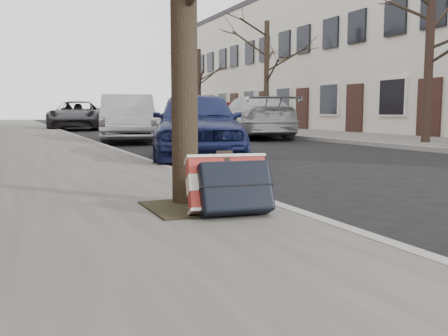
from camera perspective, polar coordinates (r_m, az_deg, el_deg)
name	(u,v)px	position (r m, az deg, el deg)	size (l,w,h in m)	color
near_sidewalk	(1,139)	(17.95, -24.09, 3.01)	(5.00, 70.00, 0.12)	slate
far_sidewalk	(301,133)	(21.22, 8.78, 3.96)	(4.00, 70.00, 0.12)	slate
house_far	(387,55)	(25.36, 18.18, 12.13)	(6.70, 40.00, 7.20)	beige
dirt_patch	(196,207)	(4.48, -3.19, -4.44)	(0.85, 0.85, 0.01)	black
suitcase_red	(227,185)	(4.14, 0.34, -1.93)	(0.65, 0.18, 0.47)	maroon
suitcase_navy	(235,188)	(4.07, 1.25, -2.24)	(0.60, 0.19, 0.43)	black
car_near_front	(196,125)	(9.86, -3.18, 4.90)	(1.66, 4.12, 1.40)	#161F4B
car_near_mid	(128,118)	(16.45, -10.94, 5.64)	(1.61, 4.62, 1.52)	#9A9CA2
car_near_back	(77,115)	(27.62, -16.43, 5.79)	(2.52, 5.46, 1.52)	#36363C
car_far_front	(252,117)	(18.37, 3.24, 5.79)	(2.10, 5.18, 1.50)	#A7ABAF
car_far_back	(206,116)	(21.99, -2.09, 5.94)	(1.80, 4.48, 1.52)	maroon
tree_far_a	(430,44)	(15.13, 22.45, 12.94)	(0.24, 0.24, 5.36)	black
tree_far_b	(266,76)	(22.65, 4.88, 10.41)	(0.23, 0.23, 4.82)	black
tree_far_c	(199,88)	(30.38, -2.86, 9.17)	(0.24, 0.24, 4.55)	black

